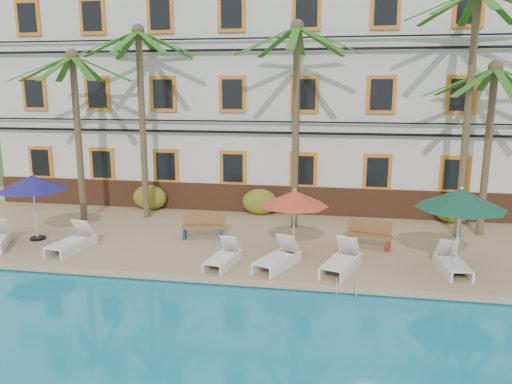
% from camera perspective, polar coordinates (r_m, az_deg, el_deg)
% --- Properties ---
extents(ground, '(100.00, 100.00, 0.00)m').
position_cam_1_polar(ground, '(15.02, -2.70, -9.85)').
color(ground, '#384C23').
rests_on(ground, ground).
extents(pool_deck, '(30.00, 12.00, 0.25)m').
position_cam_1_polar(pool_deck, '(19.62, 0.48, -4.13)').
color(pool_deck, tan).
rests_on(pool_deck, ground).
extents(pool_coping, '(30.00, 0.35, 0.06)m').
position_cam_1_polar(pool_coping, '(14.10, -3.52, -10.14)').
color(pool_coping, tan).
rests_on(pool_coping, pool_deck).
extents(hotel_building, '(25.40, 6.44, 10.22)m').
position_cam_1_polar(hotel_building, '(23.77, 2.52, 11.52)').
color(hotel_building, silver).
rests_on(hotel_building, pool_deck).
extents(palm_a, '(4.63, 4.63, 6.73)m').
position_cam_1_polar(palm_a, '(20.82, -19.86, 8.83)').
color(palm_a, brown).
rests_on(palm_a, pool_deck).
extents(palm_b, '(4.63, 4.63, 7.68)m').
position_cam_1_polar(palm_b, '(20.55, -13.00, 10.74)').
color(palm_b, brown).
rests_on(palm_b, pool_deck).
extents(palm_c, '(4.63, 4.63, 7.66)m').
position_cam_1_polar(palm_c, '(18.61, 4.61, 10.87)').
color(palm_c, brown).
rests_on(palm_c, pool_deck).
extents(palm_d, '(4.63, 4.63, 8.70)m').
position_cam_1_polar(palm_d, '(18.79, 23.34, 11.77)').
color(palm_d, brown).
rests_on(palm_d, pool_deck).
extents(palm_e, '(4.63, 4.63, 6.20)m').
position_cam_1_polar(palm_e, '(19.39, 25.19, 7.29)').
color(palm_e, brown).
rests_on(palm_e, pool_deck).
extents(shrub_left, '(1.50, 0.90, 1.10)m').
position_cam_1_polar(shrub_left, '(22.33, -12.04, -0.60)').
color(shrub_left, '#335F1B').
rests_on(shrub_left, pool_deck).
extents(shrub_mid, '(1.50, 0.90, 1.10)m').
position_cam_1_polar(shrub_mid, '(21.02, 0.44, -1.12)').
color(shrub_mid, '#335F1B').
rests_on(shrub_mid, pool_deck).
extents(shrub_right, '(1.50, 0.90, 1.10)m').
position_cam_1_polar(shrub_right, '(21.22, 21.72, -1.88)').
color(shrub_right, '#335F1B').
rests_on(shrub_right, pool_deck).
extents(umbrella_blue, '(2.38, 2.38, 2.38)m').
position_cam_1_polar(umbrella_blue, '(18.96, -24.18, 0.92)').
color(umbrella_blue, black).
rests_on(umbrella_blue, pool_deck).
extents(umbrella_red, '(2.18, 2.18, 2.19)m').
position_cam_1_polar(umbrella_red, '(15.77, 4.41, -0.76)').
color(umbrella_red, black).
rests_on(umbrella_red, pool_deck).
extents(umbrella_green, '(2.55, 2.55, 2.55)m').
position_cam_1_polar(umbrella_green, '(15.38, 22.37, -0.78)').
color(umbrella_green, black).
rests_on(umbrella_green, pool_deck).
extents(lounger_b, '(0.94, 2.00, 0.91)m').
position_cam_1_polar(lounger_b, '(17.69, -20.25, -5.31)').
color(lounger_b, white).
rests_on(lounger_b, pool_deck).
extents(lounger_c, '(0.88, 1.77, 0.80)m').
position_cam_1_polar(lounger_c, '(15.31, -3.74, -7.39)').
color(lounger_c, white).
rests_on(lounger_c, pool_deck).
extents(lounger_d, '(1.34, 2.01, 0.90)m').
position_cam_1_polar(lounger_d, '(15.12, 2.52, -7.50)').
color(lounger_d, white).
rests_on(lounger_d, pool_deck).
extents(lounger_e, '(1.25, 2.06, 0.92)m').
position_cam_1_polar(lounger_e, '(15.05, 9.73, -7.73)').
color(lounger_e, white).
rests_on(lounger_e, pool_deck).
extents(lounger_f, '(0.84, 1.87, 0.86)m').
position_cam_1_polar(lounger_f, '(15.87, 21.51, -7.46)').
color(lounger_f, white).
rests_on(lounger_f, pool_deck).
extents(bench_left, '(1.56, 0.71, 0.93)m').
position_cam_1_polar(bench_left, '(17.95, -6.08, -3.78)').
color(bench_left, olive).
rests_on(bench_left, pool_deck).
extents(bench_right, '(1.57, 0.84, 0.93)m').
position_cam_1_polar(bench_right, '(17.23, 12.88, -4.70)').
color(bench_right, olive).
rests_on(bench_right, pool_deck).
extents(pool_ladder, '(0.54, 0.74, 0.74)m').
position_cam_1_polar(pool_ladder, '(13.68, 10.24, -11.17)').
color(pool_ladder, silver).
rests_on(pool_ladder, ground).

